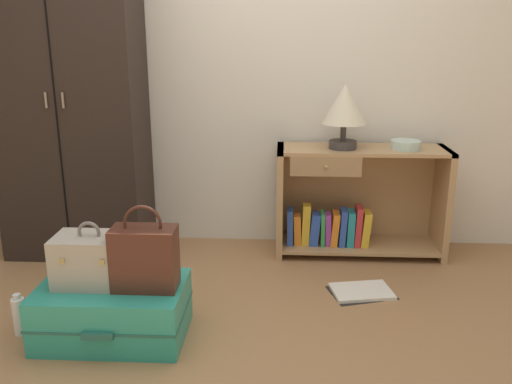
{
  "coord_description": "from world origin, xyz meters",
  "views": [
    {
      "loc": [
        0.27,
        -2.11,
        1.39
      ],
      "look_at": [
        0.12,
        0.75,
        0.55
      ],
      "focal_mm": 38.15,
      "sensor_mm": 36.0,
      "label": 1
    }
  ],
  "objects_px": {
    "suitcase_large": "(113,311)",
    "train_case": "(91,260)",
    "table_lamp": "(344,107)",
    "open_book_on_floor": "(362,292)",
    "bowl": "(406,145)",
    "bottle": "(19,316)",
    "wardrobe": "(70,96)",
    "bookshelf": "(353,203)",
    "handbag": "(145,257)"
  },
  "relations": [
    {
      "from": "suitcase_large",
      "to": "train_case",
      "type": "bearing_deg",
      "value": 168.16
    },
    {
      "from": "table_lamp",
      "to": "suitcase_large",
      "type": "distance_m",
      "value": 1.78
    },
    {
      "from": "open_book_on_floor",
      "to": "table_lamp",
      "type": "bearing_deg",
      "value": 98.07
    },
    {
      "from": "bowl",
      "to": "bottle",
      "type": "relative_size",
      "value": 0.88
    },
    {
      "from": "wardrobe",
      "to": "bottle",
      "type": "xyz_separation_m",
      "value": [
        0.07,
        -1.06,
        -0.92
      ]
    },
    {
      "from": "bookshelf",
      "to": "open_book_on_floor",
      "type": "xyz_separation_m",
      "value": [
        -0.01,
        -0.6,
        -0.32
      ]
    },
    {
      "from": "bookshelf",
      "to": "bottle",
      "type": "relative_size",
      "value": 5.17
    },
    {
      "from": "bookshelf",
      "to": "train_case",
      "type": "bearing_deg",
      "value": -140.68
    },
    {
      "from": "wardrobe",
      "to": "open_book_on_floor",
      "type": "xyz_separation_m",
      "value": [
        1.77,
        -0.55,
        -1.01
      ]
    },
    {
      "from": "train_case",
      "to": "open_book_on_floor",
      "type": "height_order",
      "value": "train_case"
    },
    {
      "from": "bookshelf",
      "to": "bowl",
      "type": "xyz_separation_m",
      "value": [
        0.3,
        -0.04,
        0.39
      ]
    },
    {
      "from": "table_lamp",
      "to": "handbag",
      "type": "height_order",
      "value": "table_lamp"
    },
    {
      "from": "table_lamp",
      "to": "bowl",
      "type": "distance_m",
      "value": 0.45
    },
    {
      "from": "bowl",
      "to": "open_book_on_floor",
      "type": "distance_m",
      "value": 0.96
    },
    {
      "from": "bottle",
      "to": "table_lamp",
      "type": "bearing_deg",
      "value": 33.66
    },
    {
      "from": "wardrobe",
      "to": "bookshelf",
      "type": "relative_size",
      "value": 1.9
    },
    {
      "from": "bowl",
      "to": "handbag",
      "type": "xyz_separation_m",
      "value": [
        -1.37,
        -1.09,
        -0.31
      ]
    },
    {
      "from": "suitcase_large",
      "to": "train_case",
      "type": "relative_size",
      "value": 2.08
    },
    {
      "from": "table_lamp",
      "to": "suitcase_large",
      "type": "bearing_deg",
      "value": -137.27
    },
    {
      "from": "bookshelf",
      "to": "open_book_on_floor",
      "type": "distance_m",
      "value": 0.69
    },
    {
      "from": "bookshelf",
      "to": "handbag",
      "type": "relative_size",
      "value": 2.69
    },
    {
      "from": "bottle",
      "to": "handbag",
      "type": "bearing_deg",
      "value": -0.97
    },
    {
      "from": "bowl",
      "to": "bottle",
      "type": "bearing_deg",
      "value": -151.69
    },
    {
      "from": "bookshelf",
      "to": "bottle",
      "type": "height_order",
      "value": "bookshelf"
    },
    {
      "from": "table_lamp",
      "to": "bowl",
      "type": "xyz_separation_m",
      "value": [
        0.39,
        0.0,
        -0.23
      ]
    },
    {
      "from": "bookshelf",
      "to": "bowl",
      "type": "relative_size",
      "value": 5.87
    },
    {
      "from": "bookshelf",
      "to": "open_book_on_floor",
      "type": "height_order",
      "value": "bookshelf"
    },
    {
      "from": "bowl",
      "to": "open_book_on_floor",
      "type": "relative_size",
      "value": 0.46
    },
    {
      "from": "open_book_on_floor",
      "to": "suitcase_large",
      "type": "bearing_deg",
      "value": -157.73
    },
    {
      "from": "suitcase_large",
      "to": "bookshelf",
      "type": "bearing_deg",
      "value": 41.76
    },
    {
      "from": "handbag",
      "to": "bowl",
      "type": "bearing_deg",
      "value": 38.39
    },
    {
      "from": "table_lamp",
      "to": "bottle",
      "type": "xyz_separation_m",
      "value": [
        -1.61,
        -1.07,
        -0.86
      ]
    },
    {
      "from": "table_lamp",
      "to": "open_book_on_floor",
      "type": "relative_size",
      "value": 1.0
    },
    {
      "from": "suitcase_large",
      "to": "handbag",
      "type": "bearing_deg",
      "value": -5.19
    },
    {
      "from": "bookshelf",
      "to": "suitcase_large",
      "type": "height_order",
      "value": "bookshelf"
    },
    {
      "from": "table_lamp",
      "to": "bookshelf",
      "type": "bearing_deg",
      "value": 25.5
    },
    {
      "from": "train_case",
      "to": "open_book_on_floor",
      "type": "bearing_deg",
      "value": 20.2
    },
    {
      "from": "bookshelf",
      "to": "suitcase_large",
      "type": "distance_m",
      "value": 1.68
    },
    {
      "from": "wardrobe",
      "to": "table_lamp",
      "type": "distance_m",
      "value": 1.69
    },
    {
      "from": "table_lamp",
      "to": "open_book_on_floor",
      "type": "distance_m",
      "value": 1.1
    },
    {
      "from": "bottle",
      "to": "open_book_on_floor",
      "type": "relative_size",
      "value": 0.53
    },
    {
      "from": "wardrobe",
      "to": "suitcase_large",
      "type": "xyz_separation_m",
      "value": [
        0.53,
        -1.05,
        -0.89
      ]
    },
    {
      "from": "table_lamp",
      "to": "bottle",
      "type": "distance_m",
      "value": 2.12
    },
    {
      "from": "suitcase_large",
      "to": "bottle",
      "type": "relative_size",
      "value": 3.3
    },
    {
      "from": "open_book_on_floor",
      "to": "train_case",
      "type": "bearing_deg",
      "value": -159.8
    },
    {
      "from": "train_case",
      "to": "open_book_on_floor",
      "type": "distance_m",
      "value": 1.46
    },
    {
      "from": "bookshelf",
      "to": "bowl",
      "type": "bearing_deg",
      "value": -7.32
    },
    {
      "from": "bookshelf",
      "to": "open_book_on_floor",
      "type": "relative_size",
      "value": 2.72
    },
    {
      "from": "bowl",
      "to": "suitcase_large",
      "type": "distance_m",
      "value": 1.97
    },
    {
      "from": "table_lamp",
      "to": "train_case",
      "type": "relative_size",
      "value": 1.2
    }
  ]
}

